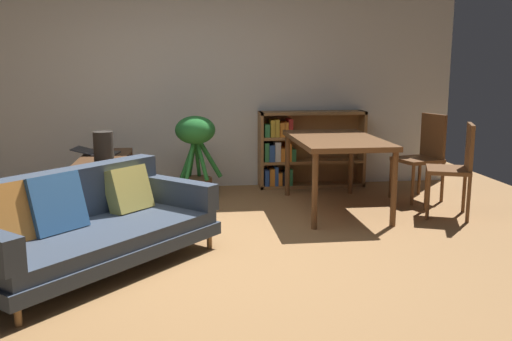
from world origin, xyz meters
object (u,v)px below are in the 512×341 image
(media_console, at_px, (105,184))
(dining_chair_far, at_px, (456,164))
(fabric_couch, at_px, (83,224))
(dining_table, at_px, (336,144))
(bookshelf, at_px, (302,150))
(dining_chair_near, at_px, (424,153))
(potted_floor_plant, at_px, (196,152))
(desk_speaker, at_px, (104,147))
(open_laptop, at_px, (98,152))

(media_console, distance_m, dining_chair_far, 3.55)
(fabric_couch, bearing_deg, dining_table, 31.74)
(bookshelf, bearing_deg, dining_chair_far, -53.12)
(fabric_couch, distance_m, dining_chair_near, 3.81)
(fabric_couch, xyz_separation_m, dining_table, (2.30, 1.42, 0.35))
(fabric_couch, relative_size, media_console, 1.65)
(media_console, distance_m, dining_table, 2.42)
(potted_floor_plant, xyz_separation_m, bookshelf, (1.32, 0.61, -0.10))
(media_console, height_order, dining_table, dining_table)
(potted_floor_plant, bearing_deg, dining_chair_near, -5.50)
(bookshelf, bearing_deg, potted_floor_plant, -155.35)
(media_console, bearing_deg, dining_chair_near, 0.87)
(desk_speaker, height_order, potted_floor_plant, potted_floor_plant)
(dining_table, height_order, bookshelf, bookshelf)
(open_laptop, height_order, dining_chair_near, dining_chair_near)
(media_console, relative_size, desk_speaker, 4.01)
(desk_speaker, bearing_deg, potted_floor_plant, 35.93)
(open_laptop, distance_m, dining_chair_near, 3.54)
(potted_floor_plant, height_order, dining_chair_far, potted_floor_plant)
(potted_floor_plant, relative_size, dining_chair_far, 1.01)
(media_console, xyz_separation_m, open_laptop, (-0.07, 0.15, 0.31))
(fabric_couch, xyz_separation_m, desk_speaker, (-0.02, 1.33, 0.38))
(dining_chair_near, bearing_deg, potted_floor_plant, 174.50)
(bookshelf, bearing_deg, open_laptop, -162.30)
(media_console, height_order, dining_chair_far, dining_chair_far)
(desk_speaker, bearing_deg, bookshelf, 29.50)
(dining_chair_far, bearing_deg, dining_chair_near, 90.56)
(fabric_couch, distance_m, media_console, 1.68)
(desk_speaker, bearing_deg, dining_table, 2.26)
(dining_table, height_order, dining_chair_far, dining_chair_far)
(dining_table, xyz_separation_m, dining_chair_near, (1.09, 0.31, -0.16))
(dining_chair_near, xyz_separation_m, bookshelf, (-1.19, 0.85, -0.07))
(open_laptop, height_order, bookshelf, bookshelf)
(fabric_couch, height_order, bookshelf, bookshelf)
(media_console, xyz_separation_m, bookshelf, (2.27, 0.90, 0.18))
(open_laptop, height_order, potted_floor_plant, potted_floor_plant)
(dining_table, distance_m, bookshelf, 1.19)
(media_console, bearing_deg, dining_table, -6.24)
(dining_table, xyz_separation_m, bookshelf, (-0.10, 1.16, -0.23))
(media_console, bearing_deg, potted_floor_plant, 17.32)
(open_laptop, relative_size, dining_chair_far, 0.53)
(fabric_couch, relative_size, potted_floor_plant, 2.09)
(fabric_couch, height_order, open_laptop, fabric_couch)
(dining_table, relative_size, bookshelf, 1.12)
(open_laptop, relative_size, bookshelf, 0.38)
(dining_chair_near, relative_size, dining_chair_far, 1.03)
(dining_table, height_order, dining_chair_near, dining_chair_near)
(desk_speaker, relative_size, dining_chair_far, 0.32)
(potted_floor_plant, bearing_deg, desk_speaker, -144.07)
(fabric_couch, xyz_separation_m, media_console, (-0.07, 1.68, -0.06))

